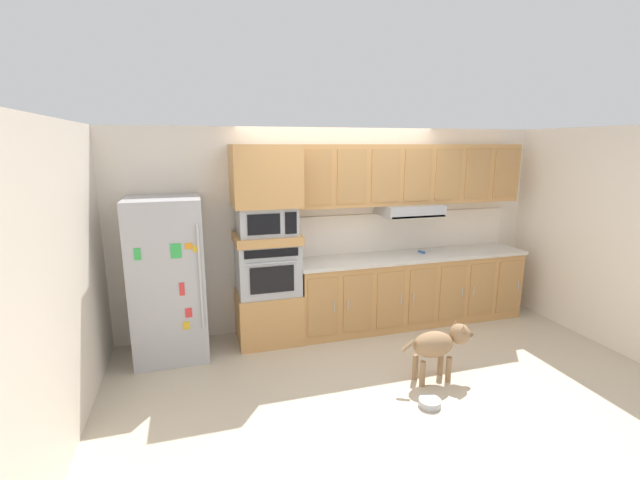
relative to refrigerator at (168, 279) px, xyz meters
name	(u,v)px	position (x,y,z in m)	size (l,w,h in m)	color
ground_plane	(368,356)	(2.07, -0.68, -0.88)	(9.60, 9.60, 0.00)	beige
back_kitchen_wall	(337,228)	(2.07, 0.43, 0.37)	(6.20, 0.12, 2.50)	silver
side_panel_left	(72,268)	(-0.73, -0.68, 0.37)	(0.12, 7.10, 2.50)	silver
side_panel_right	(582,232)	(4.87, -0.68, 0.37)	(0.12, 7.10, 2.50)	white
refrigerator	(168,279)	(0.00, 0.00, 0.00)	(0.76, 0.73, 1.76)	#ADADB2
oven_base_cabinet	(269,316)	(1.09, 0.07, -0.58)	(0.74, 0.62, 0.60)	tan
built_in_oven	(267,267)	(1.09, 0.07, 0.02)	(0.70, 0.62, 0.60)	#A8AAAF
appliance_mid_shelf	(267,238)	(1.09, 0.07, 0.37)	(0.74, 0.62, 0.10)	tan
microwave	(266,220)	(1.09, 0.07, 0.58)	(0.64, 0.54, 0.32)	#A8AAAF
appliance_upper_cabinet	(265,176)	(1.09, 0.07, 1.08)	(0.74, 0.62, 0.68)	tan
lower_cabinet_run	(411,290)	(2.97, 0.07, -0.44)	(3.01, 0.63, 0.88)	tan
countertop_slab	(412,256)	(2.97, 0.07, 0.02)	(3.05, 0.64, 0.04)	beige
backsplash_panel	(403,231)	(2.97, 0.36, 0.29)	(3.05, 0.02, 0.50)	white
upper_cabinet_with_hood	(411,177)	(2.97, 0.19, 1.02)	(3.01, 0.48, 0.88)	tan
screwdriver	(422,252)	(3.13, 0.11, 0.05)	(0.16, 0.15, 0.03)	blue
dog	(439,344)	(2.55, -1.31, -0.50)	(0.80, 0.26, 0.57)	#997551
dog_food_bowl	(430,402)	(2.23, -1.70, -0.85)	(0.20, 0.20, 0.06)	#B2B7BC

